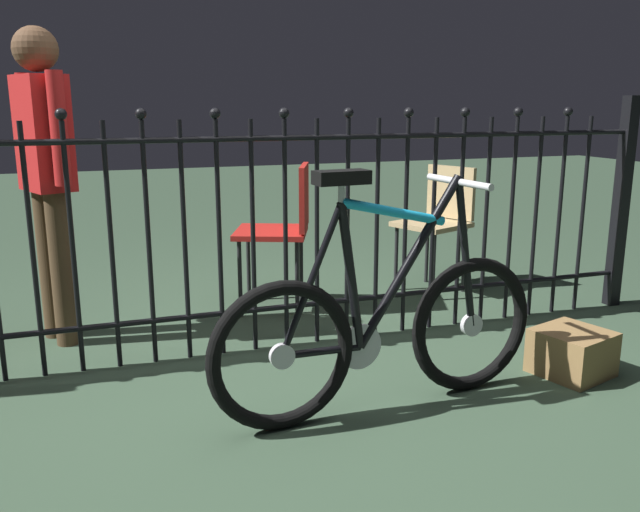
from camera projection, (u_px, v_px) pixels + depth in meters
name	position (u px, v px, depth m)	size (l,w,h in m)	color
ground_plane	(305.00, 398.00, 2.70)	(20.00, 20.00, 0.00)	#364C38
iron_fence	(250.00, 227.00, 3.09)	(4.36, 0.07, 1.23)	black
bicycle	(383.00, 329.00, 2.54)	(1.41, 0.40, 0.95)	black
chair_tan	(439.00, 215.00, 4.17)	(0.50, 0.49, 0.79)	black
chair_red	(285.00, 222.00, 3.75)	(0.52, 0.52, 0.85)	black
person_visitor	(46.00, 162.00, 3.16)	(0.28, 0.45, 1.53)	#4C3823
display_crate	(572.00, 352.00, 2.92)	(0.29, 0.29, 0.20)	olive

